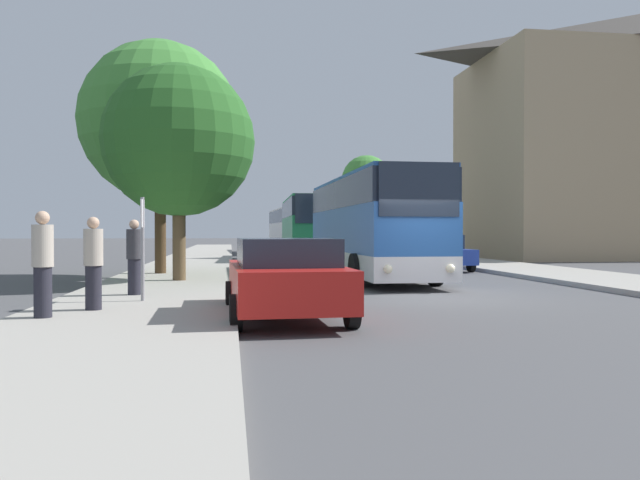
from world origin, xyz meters
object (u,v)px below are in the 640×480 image
at_px(bus_rear, 293,230).
at_px(tree_right_near, 366,181).
at_px(pedestrian_waiting_far, 93,263).
at_px(bus_middle, 309,228).
at_px(parked_car_right_far, 376,246).
at_px(bus_stop_sign, 143,236).
at_px(bus_front, 370,225).
at_px(parked_car_left_curb, 285,277).
at_px(tree_left_far, 179,141).
at_px(pedestrian_walking_back, 134,257).
at_px(tree_left_near, 160,122).
at_px(parked_car_right_near, 437,252).
at_px(pedestrian_waiting_near, 43,263).

distance_m(bus_rear, tree_right_near, 7.97).
relative_size(pedestrian_waiting_far, tree_right_near, 0.23).
height_order(bus_middle, parked_car_right_far, bus_middle).
bearing_deg(bus_stop_sign, bus_front, 48.35).
bearing_deg(bus_stop_sign, bus_rear, 78.92).
height_order(parked_car_left_curb, tree_left_far, tree_left_far).
height_order(pedestrian_walking_back, tree_left_near, tree_left_near).
bearing_deg(pedestrian_waiting_far, tree_right_near, 10.03).
xyz_separation_m(parked_car_left_curb, pedestrian_waiting_far, (-3.60, 0.74, 0.25)).
distance_m(bus_rear, pedestrian_walking_back, 33.14).
xyz_separation_m(bus_front, bus_stop_sign, (-6.74, -7.58, -0.33)).
height_order(parked_car_right_near, pedestrian_walking_back, pedestrian_walking_back).
relative_size(pedestrian_waiting_far, tree_left_near, 0.21).
bearing_deg(tree_right_near, bus_front, -102.18).
bearing_deg(pedestrian_waiting_far, parked_car_left_curb, -71.72).
bearing_deg(tree_left_far, parked_car_right_near, 30.18).
xyz_separation_m(parked_car_right_far, tree_left_far, (-10.76, -19.18, 3.66)).
xyz_separation_m(bus_rear, tree_left_far, (-6.30, -27.99, 2.61)).
relative_size(bus_middle, bus_stop_sign, 4.59).
relative_size(bus_rear, parked_car_right_near, 2.57).
bearing_deg(tree_right_near, pedestrian_waiting_far, -109.87).
xyz_separation_m(pedestrian_waiting_far, pedestrian_walking_back, (0.34, 2.83, 0.00)).
bearing_deg(bus_front, bus_middle, 90.96).
xyz_separation_m(bus_rear, pedestrian_waiting_far, (-7.33, -35.22, -0.77)).
distance_m(parked_car_left_curb, tree_left_far, 9.13).
bearing_deg(pedestrian_waiting_near, bus_front, -111.31).
height_order(parked_car_left_curb, pedestrian_waiting_near, pedestrian_waiting_near).
bearing_deg(bus_middle, bus_front, -86.17).
bearing_deg(pedestrian_walking_back, tree_left_far, -66.13).
relative_size(parked_car_left_curb, parked_car_right_near, 1.03).
bearing_deg(bus_stop_sign, pedestrian_waiting_far, -116.08).
bearing_deg(parked_car_right_near, tree_left_far, 29.78).
xyz_separation_m(parked_car_left_curb, tree_left_far, (-2.58, 7.97, 3.63)).
xyz_separation_m(bus_front, tree_left_near, (-7.37, 1.62, 3.73)).
bearing_deg(tree_left_far, bus_middle, 68.76).
bearing_deg(bus_front, pedestrian_waiting_near, -129.84).
distance_m(pedestrian_waiting_near, pedestrian_walking_back, 3.95).
bearing_deg(tree_left_near, parked_car_right_far, 53.41).
bearing_deg(pedestrian_waiting_near, tree_right_near, -92.66).
bearing_deg(parked_car_left_curb, pedestrian_waiting_near, -178.35).
height_order(bus_middle, parked_car_right_near, bus_middle).
xyz_separation_m(bus_stop_sign, tree_left_near, (-0.62, 9.20, 4.06)).
xyz_separation_m(pedestrian_walking_back, tree_left_far, (0.69, 4.40, 3.38)).
xyz_separation_m(parked_car_left_curb, pedestrian_waiting_near, (-4.24, -0.25, 0.30)).
relative_size(parked_car_right_near, pedestrian_walking_back, 2.46).
xyz_separation_m(parked_car_right_far, pedestrian_waiting_near, (-12.42, -27.40, 0.33)).
distance_m(bus_rear, pedestrian_waiting_near, 37.08).
xyz_separation_m(parked_car_right_far, tree_left_near, (-11.69, -15.74, 4.84)).
distance_m(bus_middle, parked_car_right_near, 10.40).
bearing_deg(bus_rear, pedestrian_walking_back, -104.26).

